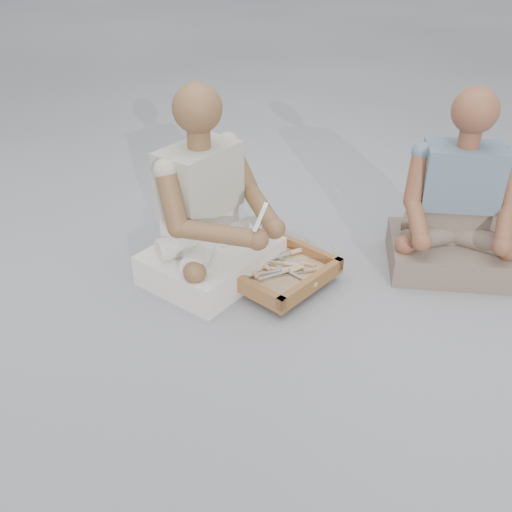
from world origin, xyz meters
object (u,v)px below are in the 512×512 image
at_px(tool_tray, 266,265).
at_px(craftsman, 209,217).
at_px(carved_panel, 234,255).
at_px(companion, 456,213).

xyz_separation_m(tool_tray, craftsman, (-0.24, -0.08, 0.23)).
height_order(carved_panel, tool_tray, tool_tray).
relative_size(carved_panel, companion, 0.76).
xyz_separation_m(carved_panel, craftsman, (-0.04, -0.16, 0.27)).
bearing_deg(craftsman, companion, 131.28).
distance_m(tool_tray, craftsman, 0.34).
bearing_deg(tool_tray, companion, 31.61).
bearing_deg(carved_panel, tool_tray, -21.87).
xyz_separation_m(carved_panel, tool_tray, (0.20, -0.08, 0.04)).
bearing_deg(craftsman, tool_tray, 120.40).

